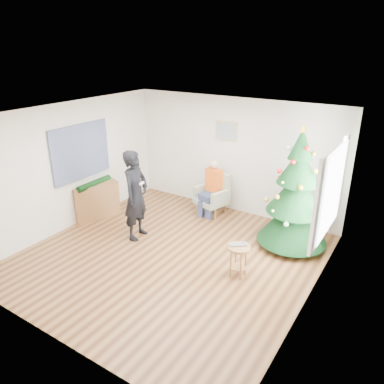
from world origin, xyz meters
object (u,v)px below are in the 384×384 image
Objects in this scene: console at (96,201)px; christmas_tree at (296,194)px; standing_man at (136,195)px; stool at (238,261)px; armchair at (213,199)px.

christmas_tree is at bearing 37.13° from console.
console is at bearing -164.35° from christmas_tree.
christmas_tree reaches higher than standing_man.
standing_man is 1.44m from console.
stool is 2.51m from armchair.
armchair is (-2.01, 0.47, -0.73)m from christmas_tree.
stool is at bearing 16.29° from console.
christmas_tree is 4.28m from console.
armchair is 0.53× the size of standing_man.
armchair is at bearing 166.96° from christmas_tree.
christmas_tree reaches higher than console.
console is at bearing 174.81° from stool.
armchair is 2.00m from standing_man.
standing_man is at bearing -94.30° from armchair.
armchair reaches higher than stool.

